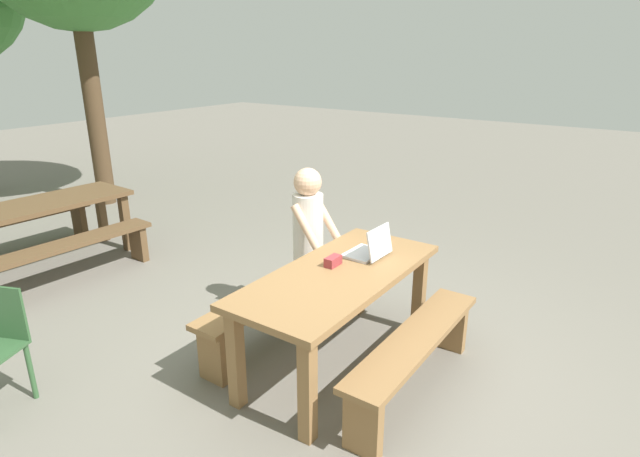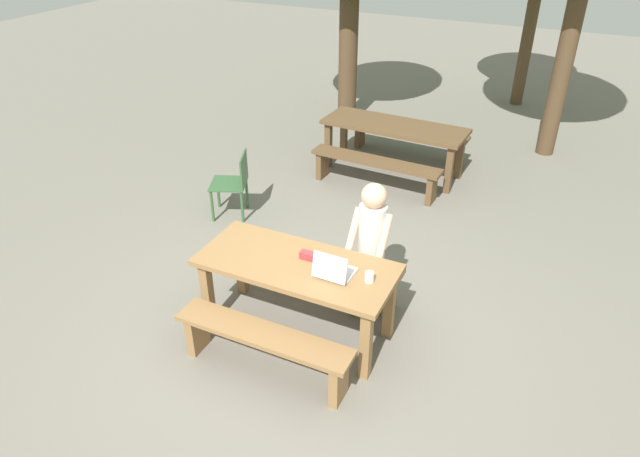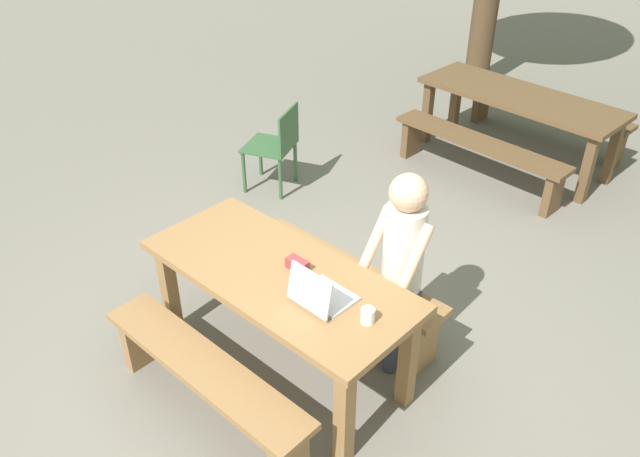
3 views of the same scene
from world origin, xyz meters
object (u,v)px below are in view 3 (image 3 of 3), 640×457
object	(u,v)px
plastic_chair	(276,145)
laptop	(320,294)
small_pouch	(297,265)
coffee_mug	(368,316)
person_seated	(400,257)
picnic_table_front	(279,287)
picnic_table_mid	(519,105)

from	to	relation	value
plastic_chair	laptop	bearing A→B (deg)	28.92
laptop	small_pouch	size ratio (longest dim) A/B	2.27
coffee_mug	plastic_chair	distance (m)	2.95
small_pouch	person_seated	distance (m)	0.64
laptop	small_pouch	xyz separation A→B (m)	(-0.32, 0.14, -0.03)
picnic_table_front	small_pouch	world-z (taller)	small_pouch
person_seated	plastic_chair	bearing A→B (deg)	154.69
small_pouch	person_seated	world-z (taller)	person_seated
coffee_mug	small_pouch	bearing A→B (deg)	172.68
coffee_mug	picnic_table_mid	size ratio (longest dim) A/B	0.04
small_pouch	coffee_mug	size ratio (longest dim) A/B	1.59
picnic_table_mid	person_seated	bearing A→B (deg)	-72.34
laptop	person_seated	world-z (taller)	person_seated
coffee_mug	laptop	bearing A→B (deg)	-169.77
laptop	picnic_table_mid	world-z (taller)	laptop
small_pouch	coffee_mug	distance (m)	0.63
picnic_table_front	plastic_chair	distance (m)	2.40
coffee_mug	person_seated	distance (m)	0.61
plastic_chair	picnic_table_mid	xyz separation A→B (m)	(1.40, 2.08, 0.17)
picnic_table_front	laptop	world-z (taller)	laptop
small_pouch	picnic_table_mid	distance (m)	3.65
laptop	person_seated	size ratio (longest dim) A/B	0.24
coffee_mug	person_seated	xyz separation A→B (m)	(-0.21, 0.57, -0.02)
person_seated	plastic_chair	world-z (taller)	person_seated
plastic_chair	picnic_table_mid	bearing A→B (deg)	123.42
plastic_chair	small_pouch	bearing A→B (deg)	26.76
coffee_mug	plastic_chair	xyz separation A→B (m)	(-2.43, 1.63, -0.36)
picnic_table_front	picnic_table_mid	world-z (taller)	picnic_table_front
laptop	picnic_table_front	bearing A→B (deg)	-4.04
small_pouch	person_seated	bearing A→B (deg)	50.19
small_pouch	coffee_mug	world-z (taller)	coffee_mug
laptop	picnic_table_mid	size ratio (longest dim) A/B	0.16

